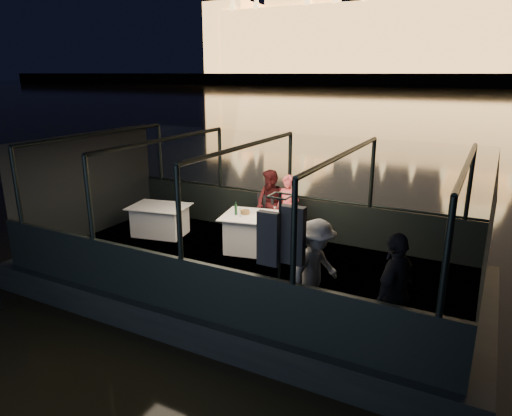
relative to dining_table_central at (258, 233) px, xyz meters
The scene contains 29 objects.
river_water 79.22m from the dining_table_central, 89.89° to the left, with size 500.00×500.00×0.00m, color black.
boat_hull 1.19m from the dining_table_central, 79.33° to the right, with size 8.60×4.40×1.00m, color black.
boat_deck 0.90m from the dining_table_central, 79.33° to the right, with size 8.00×4.00×0.04m, color black.
gunwale_port 1.22m from the dining_table_central, 83.01° to the left, with size 8.00×0.08×0.90m, color black.
gunwale_starboard 2.79m from the dining_table_central, 86.95° to the right, with size 8.00×0.08×0.90m, color black.
cabin_glass_port 1.72m from the dining_table_central, 83.01° to the left, with size 8.00×0.02×1.40m, color #99B2B2, non-canonical shape.
cabin_glass_starboard 3.05m from the dining_table_central, 86.95° to the right, with size 8.00×0.02×1.40m, color #99B2B2, non-canonical shape.
cabin_roof_glass 2.08m from the dining_table_central, 79.33° to the right, with size 8.00×4.00×0.02m, color #99B2B2, non-canonical shape.
end_wall_fore 4.01m from the dining_table_central, 168.43° to the right, with size 0.02×4.00×2.30m, color black, non-canonical shape.
end_wall_aft 4.29m from the dining_table_central, 10.76° to the right, with size 0.02×4.00×2.30m, color black, non-canonical shape.
canopy_ribs 1.11m from the dining_table_central, 79.33° to the right, with size 8.00×4.00×2.30m, color black, non-canonical shape.
embankment 209.21m from the dining_table_central, 89.96° to the left, with size 400.00×140.00×6.00m, color #423D33.
dining_table_central is the anchor object (origin of this frame).
dining_table_aft 2.44m from the dining_table_central, behind, with size 1.28×0.93×0.68m, color silver.
chair_port_left 0.75m from the dining_table_central, 112.30° to the left, with size 0.44×0.44×0.95m, color black.
chair_port_right 0.72m from the dining_table_central, 39.17° to the left, with size 0.38×0.38×0.80m, color black.
coat_stand 2.92m from the dining_table_central, 56.75° to the right, with size 0.56×0.44×2.00m, color black, non-canonical shape.
person_woman_coral 0.91m from the dining_table_central, 68.71° to the left, with size 0.53×0.35×1.48m, color #E9545B.
person_man_maroon 0.94m from the dining_table_central, 99.13° to the left, with size 0.73×0.57×1.53m, color #3F1114.
passenger_stripe 2.86m from the dining_table_central, 45.48° to the right, with size 1.01×0.57×1.56m, color silver.
passenger_dark 3.90m from the dining_table_central, 35.43° to the right, with size 0.96×0.40×1.63m, color black.
wine_bottle 0.71m from the dining_table_central, 161.39° to the right, with size 0.06×0.06×0.26m, color #153B1F.
bread_basket 0.52m from the dining_table_central, behind, with size 0.19×0.19×0.08m, color brown.
amber_candle 0.48m from the dining_table_central, ahead, with size 0.06×0.06×0.08m, color yellow.
plate_near 0.64m from the dining_table_central, 17.59° to the right, with size 0.26×0.26×0.02m, color silver.
plate_far 0.48m from the dining_table_central, 157.89° to the left, with size 0.23×0.23×0.01m, color silver.
wine_glass_white 0.60m from the dining_table_central, 144.84° to the right, with size 0.06×0.06×0.17m, color white, non-canonical shape.
wine_glass_red 0.58m from the dining_table_central, 27.46° to the left, with size 0.06×0.06×0.19m, color white, non-canonical shape.
wine_glass_empty 0.57m from the dining_table_central, 47.45° to the right, with size 0.07×0.07×0.20m, color white, non-canonical shape.
Camera 1 is at (3.90, -7.04, 4.04)m, focal length 32.00 mm.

